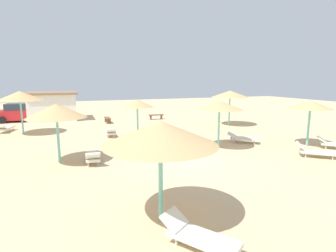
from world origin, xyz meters
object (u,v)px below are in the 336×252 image
Objects in this scene: parasol_2 at (220,105)px; bench_1 at (108,119)px; lounger_3 at (93,156)px; beach_cabana at (53,106)px; parked_car at (20,113)px; lounger_1 at (315,151)px; lounger_2 at (242,138)px; lounger_6 at (110,132)px; parasol_3 at (56,111)px; lounger_0 at (5,128)px; parasol_7 at (230,94)px; lounger_4 at (198,235)px; parasol_6 at (137,103)px; parasol_0 at (20,96)px; parasol_5 at (311,105)px; lounger_5 at (335,144)px; bench_0 at (156,116)px; parasol_4 at (160,133)px.

bench_1 is at bearing 112.36° from parasol_2.
beach_cabana reaches higher than lounger_3.
bench_1 is 0.37× the size of parked_car.
lounger_1 is 0.99× the size of lounger_2.
parasol_3 is at bearing -121.07° from lounger_6.
lounger_2 is at bearing -57.98° from bench_1.
parasol_3 is at bearing 178.69° from parasol_2.
beach_cabana reaches higher than lounger_0.
parasol_7 is 1.64× the size of lounger_4.
parked_car reaches higher than bench_1.
parasol_3 is 1.87× the size of bench_1.
parasol_6 reaches higher than lounger_4.
parked_car is at bearing 99.30° from parasol_0.
parasol_5 is (5.20, -1.49, -0.02)m from parasol_2.
parasol_0 reaches higher than lounger_1.
lounger_5 is at bearing -82.57° from parasol_7.
parasol_0 reaches higher than parasol_5.
lounger_1 reaches higher than lounger_6.
parasol_3 is at bearing -72.26° from parasol_0.
parasol_6 is at bearing -117.77° from bench_0.
parasol_5 is at bearing -32.44° from lounger_0.
lounger_2 is (-1.54, 3.97, -0.01)m from lounger_1.
parasol_3 reaches higher than bench_1.
parasol_5 reaches higher than lounger_0.
lounger_3 reaches higher than lounger_6.
parasol_5 is (16.38, -9.92, -0.31)m from parasol_0.
parasol_6 is at bearing -79.32° from bench_1.
lounger_1 reaches higher than bench_1.
parasol_7 is at bearing 97.43° from lounger_5.
parasol_3 is at bearing -86.67° from beach_cabana.
parasol_0 is 1.16× the size of parasol_5.
lounger_2 is at bearing -38.62° from parasol_6.
beach_cabana reaches higher than lounger_2.
lounger_5 reaches higher than lounger_2.
parasol_6 is at bearing 124.79° from parasol_2.
bench_1 is (2.36, 11.76, 0.03)m from lounger_3.
parasol_6 is at bearing -23.85° from parasol_0.
parasol_6 is 7.42m from lounger_2.
parasol_0 is 19.15m from parasol_5.
parasol_3 is at bearing 173.00° from parasol_5.
parasol_2 is 8.62m from parasol_4.
parasol_5 is at bearing 50.39° from lounger_1.
parasol_3 reaches higher than lounger_2.
lounger_1 is (-1.31, -9.75, -2.39)m from parasol_7.
parasol_7 reaches higher than lounger_1.
lounger_2 is at bearing 111.15° from lounger_1.
parked_car is (-6.90, 9.73, 0.51)m from lounger_6.
lounger_3 is at bearing -61.48° from lounger_0.
lounger_5 is at bearing -9.73° from lounger_3.
bench_1 is at bearing 88.06° from lounger_4.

